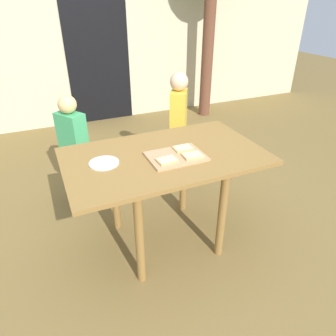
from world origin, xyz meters
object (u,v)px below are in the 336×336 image
at_px(child_left, 74,146).
at_px(child_right, 178,123).
at_px(cutting_board, 176,156).
at_px(pizza_slice_far_right, 183,148).
at_px(plate_white_left, 104,163).
at_px(dining_table, 165,168).
at_px(pizza_slice_near_left, 167,160).
at_px(pizza_slice_near_right, 193,155).

xyz_separation_m(child_left, child_right, (0.98, -0.04, 0.07)).
distance_m(cutting_board, pizza_slice_far_right, 0.11).
bearing_deg(pizza_slice_far_right, plate_white_left, 175.59).
relative_size(dining_table, plate_white_left, 7.01).
bearing_deg(child_right, pizza_slice_near_left, -119.68).
bearing_deg(child_left, plate_white_left, -82.71).
xyz_separation_m(pizza_slice_far_right, child_left, (-0.65, 0.81, -0.21)).
bearing_deg(plate_white_left, pizza_slice_far_right, -4.41).
distance_m(dining_table, pizza_slice_near_right, 0.24).
xyz_separation_m(pizza_slice_near_right, pizza_slice_near_left, (-0.18, 0.01, 0.00)).
distance_m(pizza_slice_near_left, plate_white_left, 0.41).
bearing_deg(dining_table, pizza_slice_near_left, -106.24).
bearing_deg(pizza_slice_near_left, child_left, 117.02).
bearing_deg(child_left, pizza_slice_near_left, -62.98).
bearing_deg(pizza_slice_near_left, plate_white_left, 156.64).
bearing_deg(pizza_slice_near_left, cutting_board, 30.78).
xyz_separation_m(pizza_slice_far_right, child_right, (0.34, 0.77, -0.14)).
bearing_deg(child_left, pizza_slice_near_right, -54.95).
distance_m(dining_table, child_left, 0.95).
bearing_deg(pizza_slice_near_left, pizza_slice_near_right, -2.01).
relative_size(dining_table, child_right, 1.22).
height_order(pizza_slice_far_right, child_left, child_left).
relative_size(pizza_slice_near_right, plate_white_left, 0.69).
height_order(cutting_board, pizza_slice_near_right, pizza_slice_near_right).
relative_size(pizza_slice_near_left, child_left, 0.13).
distance_m(pizza_slice_near_left, child_right, 1.04).
height_order(cutting_board, pizza_slice_far_right, pizza_slice_far_right).
height_order(dining_table, child_right, child_right).
bearing_deg(child_left, dining_table, -57.52).
distance_m(pizza_slice_near_right, child_right, 0.97).
bearing_deg(pizza_slice_near_right, child_left, 125.05).
distance_m(cutting_board, pizza_slice_near_left, 0.10).
distance_m(pizza_slice_near_right, plate_white_left, 0.58).
bearing_deg(cutting_board, pizza_slice_near_left, -149.22).
xyz_separation_m(dining_table, cutting_board, (0.05, -0.07, 0.11)).
height_order(pizza_slice_far_right, child_right, child_right).
height_order(pizza_slice_far_right, pizza_slice_near_right, same).
distance_m(pizza_slice_far_right, pizza_slice_near_right, 0.13).
height_order(pizza_slice_near_left, child_left, child_left).
bearing_deg(child_left, pizza_slice_far_right, -51.36).
relative_size(pizza_slice_near_right, pizza_slice_near_left, 0.99).
relative_size(cutting_board, child_left, 0.37).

